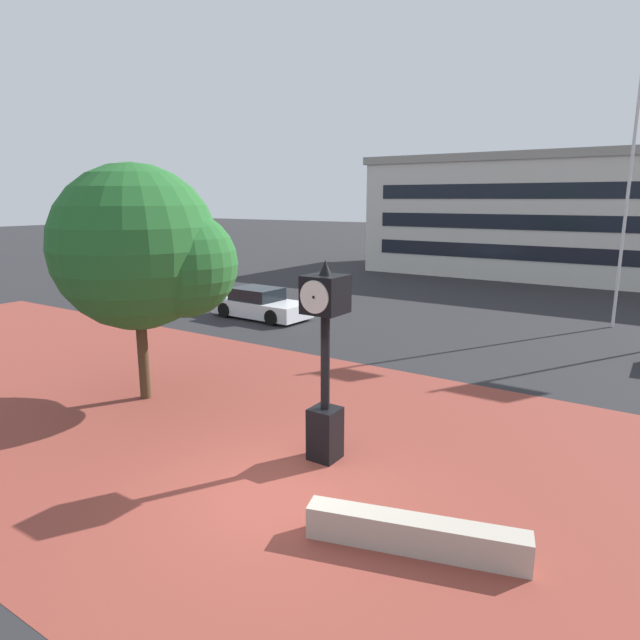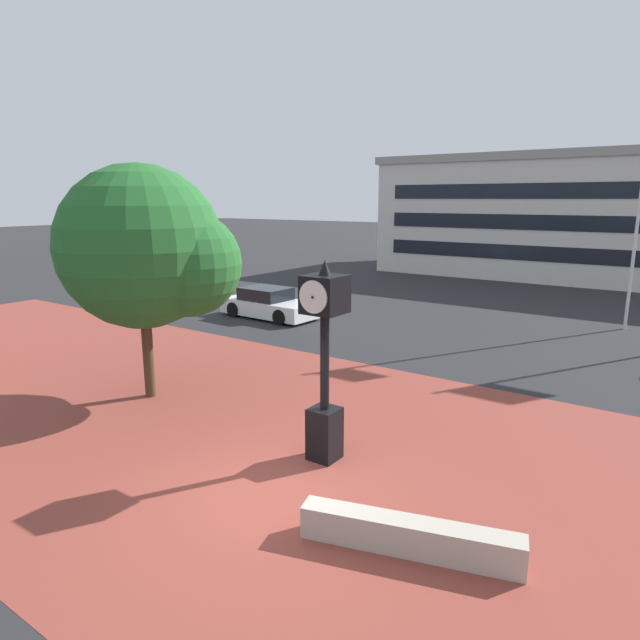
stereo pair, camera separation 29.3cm
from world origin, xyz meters
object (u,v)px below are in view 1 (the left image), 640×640
(flagpole_primary, at_px, (633,178))
(car_street_mid, at_px, (260,305))
(street_clock, at_px, (325,357))
(civic_building, at_px, (581,216))
(plaza_tree, at_px, (146,251))

(flagpole_primary, bearing_deg, car_street_mid, -153.77)
(street_clock, xyz_separation_m, civic_building, (-0.57, 31.79, 1.82))
(plaza_tree, relative_size, civic_building, 0.22)
(car_street_mid, bearing_deg, flagpole_primary, 118.45)
(flagpole_primary, xyz_separation_m, civic_building, (-4.03, 15.92, -1.88))
(plaza_tree, distance_m, flagpole_primary, 17.95)
(plaza_tree, relative_size, flagpole_primary, 0.58)
(plaza_tree, height_order, car_street_mid, plaza_tree)
(car_street_mid, bearing_deg, street_clock, 47.21)
(street_clock, bearing_deg, civic_building, 91.03)
(car_street_mid, xyz_separation_m, civic_building, (8.92, 22.30, 3.32))
(flagpole_primary, distance_m, civic_building, 16.53)
(plaza_tree, xyz_separation_m, flagpole_primary, (8.93, 15.44, 2.02))
(street_clock, xyz_separation_m, plaza_tree, (-5.47, 0.43, 1.68))
(flagpole_primary, bearing_deg, civic_building, 104.22)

